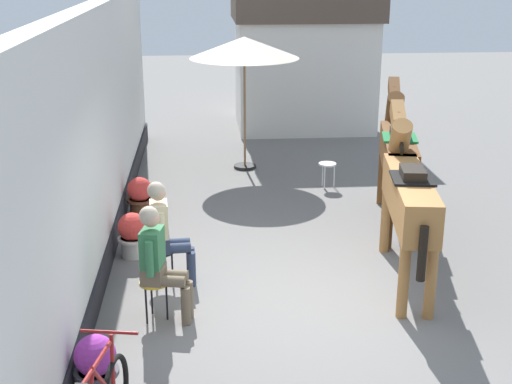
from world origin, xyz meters
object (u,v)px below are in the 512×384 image
Objects in this scene: flower_planter_farthest at (140,196)px; flower_planter_inner_far at (133,234)px; seated_visitor_far at (165,228)px; flower_planter_nearest at (96,365)px; cafe_parasol at (244,48)px; spare_stool_white at (327,166)px; saddled_horse_near at (408,194)px; seated_visitor_near at (158,258)px; saddled_horse_far at (397,151)px.

flower_planter_inner_far is at bearing -89.00° from flower_planter_farthest.
seated_visitor_far reaches higher than flower_planter_nearest.
spare_stool_white is at bearing -44.15° from cafe_parasol.
flower_planter_farthest is (-3.62, 2.63, -0.82)m from saddled_horse_near.
flower_planter_inner_far is 4.33m from spare_stool_white.
seated_visitor_near is 0.47× the size of saddled_horse_near.
seated_visitor_far is 2.17× the size of flower_planter_farthest.
flower_planter_farthest is at bearing 143.97° from saddled_horse_near.
spare_stool_white is (-0.75, 1.81, -0.76)m from saddled_horse_far.
spare_stool_white is at bearing 54.23° from seated_visitor_far.
flower_planter_nearest is at bearing -90.91° from flower_planter_inner_far.
seated_visitor_near is 0.91m from seated_visitor_far.
seated_visitor_near is at bearing -75.67° from flower_planter_inner_far.
cafe_parasol is at bearing 77.40° from seated_visitor_near.
seated_visitor_far is at bearing 76.74° from flower_planter_nearest.
saddled_horse_near is 3.91m from spare_stool_white.
saddled_horse_far is at bearing -8.70° from flower_planter_farthest.
seated_visitor_near reaches higher than spare_stool_white.
seated_visitor_near is 3.26m from saddled_horse_near.
spare_stool_white is at bearing 112.37° from saddled_horse_far.
seated_visitor_far is 3.10m from saddled_horse_near.
saddled_horse_far is 4.21m from flower_planter_inner_far.
flower_planter_nearest is 0.25× the size of cafe_parasol.
flower_planter_nearest is at bearing -104.05° from cafe_parasol.
saddled_horse_far is 4.16m from flower_planter_farthest.
seated_visitor_near is at bearing -102.60° from cafe_parasol.
seated_visitor_far is 2.17× the size of flower_planter_inner_far.
saddled_horse_far is at bearing 29.81° from seated_visitor_far.
flower_planter_nearest is at bearing -118.12° from spare_stool_white.
saddled_horse_far is (0.41, 2.01, 0.00)m from saddled_horse_near.
seated_visitor_near is 1.00× the size of seated_visitor_far.
flower_planter_farthest is (-4.03, 0.62, -0.82)m from saddled_horse_far.
saddled_horse_near reaches higher than flower_planter_inner_far.
seated_visitor_far is at bearing -104.41° from cafe_parasol.
saddled_horse_far is 6.45× the size of spare_stool_white.
seated_visitor_far is at bearing -62.06° from flower_planter_inner_far.
seated_visitor_far is 3.02× the size of spare_stool_white.
cafe_parasol is (1.33, 5.19, 1.59)m from seated_visitor_far.
saddled_horse_near is at bearing -85.01° from spare_stool_white.
flower_planter_farthest is at bearing 91.00° from flower_planter_inner_far.
flower_planter_inner_far is (0.05, 3.33, 0.00)m from flower_planter_nearest.
seated_visitor_near and seated_visitor_far have the same top height.
flower_planter_nearest and flower_planter_farthest have the same top height.
saddled_horse_far is at bearing 39.56° from seated_visitor_near.
saddled_horse_near is 1.16× the size of cafe_parasol.
saddled_horse_far is at bearing -55.86° from cafe_parasol.
saddled_horse_near is (3.11, 0.90, 0.38)m from seated_visitor_near.
flower_planter_farthest is 1.39× the size of spare_stool_white.
seated_visitor_far reaches higher than flower_planter_inner_far.
saddled_horse_near is at bearing -36.03° from flower_planter_farthest.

